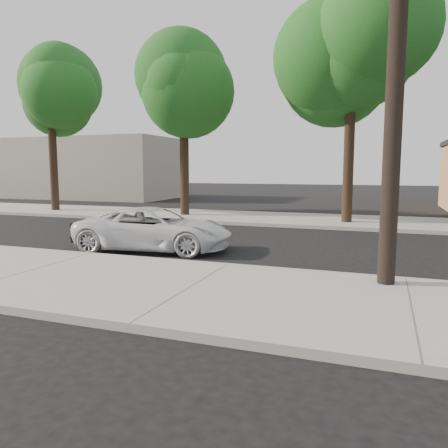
{
  "coord_description": "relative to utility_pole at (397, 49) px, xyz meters",
  "views": [
    {
      "loc": [
        3.48,
        -11.9,
        2.43
      ],
      "look_at": [
        -0.44,
        -1.18,
        1.0
      ],
      "focal_mm": 35.0,
      "sensor_mm": 36.0,
      "label": 1
    }
  ],
  "objects": [
    {
      "name": "curb_near",
      "position": [
        -3.6,
        0.6,
        -4.62
      ],
      "size": [
        90.0,
        0.12,
        0.16
      ],
      "primitive_type": "cube",
      "color": "#9E9B93",
      "rests_on": "ground"
    },
    {
      "name": "ground",
      "position": [
        -3.6,
        2.7,
        -4.7
      ],
      "size": [
        120.0,
        120.0,
        0.0
      ],
      "primitive_type": "plane",
      "color": "black",
      "rests_on": "ground"
    },
    {
      "name": "police_cruiser",
      "position": [
        -6.57,
        2.32,
        -4.05
      ],
      "size": [
        4.91,
        2.75,
        1.3
      ],
      "primitive_type": "imported",
      "rotation": [
        0.0,
        0.0,
        1.7
      ],
      "color": "silver",
      "rests_on": "ground"
    },
    {
      "name": "building_far",
      "position": [
        -23.6,
        22.7,
        -2.2
      ],
      "size": [
        14.0,
        8.0,
        5.0
      ],
      "primitive_type": "cube",
      "color": "gray",
      "rests_on": "ground"
    },
    {
      "name": "tree_c",
      "position": [
        -1.38,
        10.34,
        2.21
      ],
      "size": [
        4.96,
        4.8,
        9.55
      ],
      "color": "black",
      "rests_on": "far_sidewalk"
    },
    {
      "name": "far_sidewalk",
      "position": [
        -3.6,
        11.2,
        -4.62
      ],
      "size": [
        90.0,
        5.0,
        0.15
      ],
      "primitive_type": "cube",
      "color": "gray",
      "rests_on": "ground"
    },
    {
      "name": "near_sidewalk",
      "position": [
        -3.6,
        -1.6,
        -4.62
      ],
      "size": [
        90.0,
        4.4,
        0.15
      ],
      "primitive_type": "cube",
      "color": "gray",
      "rests_on": "ground"
    },
    {
      "name": "tree_b",
      "position": [
        -9.41,
        10.76,
        1.45
      ],
      "size": [
        4.34,
        4.2,
        8.45
      ],
      "color": "black",
      "rests_on": "far_sidewalk"
    },
    {
      "name": "utility_pole",
      "position": [
        0.0,
        0.0,
        0.0
      ],
      "size": [
        1.4,
        0.34,
        9.0
      ],
      "color": "black",
      "rests_on": "near_sidewalk"
    },
    {
      "name": "tree_a",
      "position": [
        -17.4,
        10.55,
        1.83
      ],
      "size": [
        4.65,
        4.5,
        9.0
      ],
      "color": "black",
      "rests_on": "far_sidewalk"
    }
  ]
}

